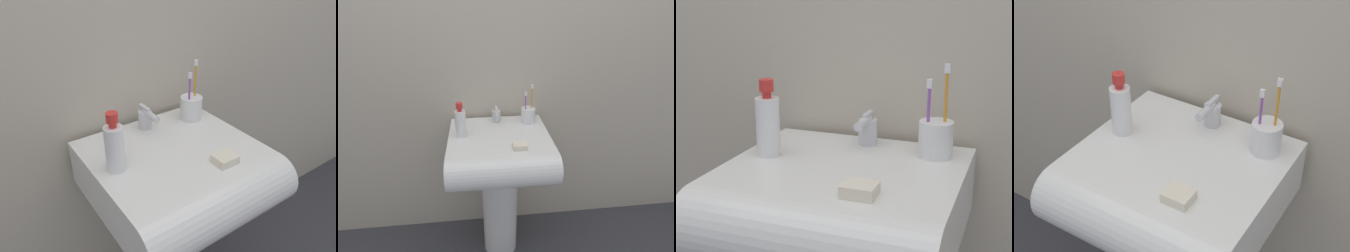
{
  "view_description": "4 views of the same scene",
  "coord_description": "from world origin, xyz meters",
  "views": [
    {
      "loc": [
        -0.49,
        -0.69,
        1.35
      ],
      "look_at": [
        -0.02,
        -0.0,
        0.89
      ],
      "focal_mm": 35.0,
      "sensor_mm": 36.0,
      "label": 1
    },
    {
      "loc": [
        -0.1,
        -1.16,
        1.42
      ],
      "look_at": [
        0.04,
        -0.0,
        0.85
      ],
      "focal_mm": 28.0,
      "sensor_mm": 36.0,
      "label": 2
    },
    {
      "loc": [
        0.36,
        -0.98,
        1.18
      ],
      "look_at": [
        0.0,
        -0.02,
        0.89
      ],
      "focal_mm": 55.0,
      "sensor_mm": 36.0,
      "label": 3
    },
    {
      "loc": [
        0.54,
        -0.87,
        1.59
      ],
      "look_at": [
        0.01,
        -0.02,
        0.9
      ],
      "focal_mm": 55.0,
      "sensor_mm": 36.0,
      "label": 4
    }
  ],
  "objects": [
    {
      "name": "bar_soap",
      "position": [
        0.08,
        -0.15,
        0.81
      ],
      "size": [
        0.06,
        0.06,
        0.02
      ],
      "primitive_type": "cube",
      "color": "silver",
      "rests_on": "sink_basin"
    },
    {
      "name": "soap_bottle",
      "position": [
        -0.19,
        -0.0,
        0.88
      ],
      "size": [
        0.05,
        0.05,
        0.18
      ],
      "color": "white",
      "rests_on": "sink_basin"
    },
    {
      "name": "sink_basin",
      "position": [
        0.0,
        -0.06,
        0.73
      ],
      "size": [
        0.5,
        0.5,
        0.15
      ],
      "color": "white",
      "rests_on": "sink_pedestal"
    },
    {
      "name": "faucet",
      "position": [
        -0.0,
        0.15,
        0.84
      ],
      "size": [
        0.05,
        0.1,
        0.08
      ],
      "color": "silver",
      "rests_on": "sink_basin"
    },
    {
      "name": "toothbrush_cup",
      "position": [
        0.17,
        0.12,
        0.85
      ],
      "size": [
        0.08,
        0.08,
        0.21
      ],
      "color": "white",
      "rests_on": "sink_basin"
    }
  ]
}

